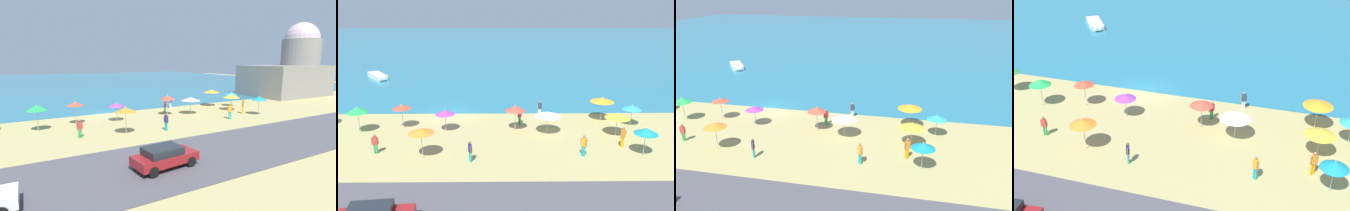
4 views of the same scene
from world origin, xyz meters
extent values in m
plane|color=tan|center=(0.00, 0.00, 0.00)|extent=(160.00, 160.00, 0.00)
cube|color=teal|center=(0.00, 55.00, 0.03)|extent=(150.00, 110.00, 0.05)
cylinder|color=#B2B2B7|center=(-0.66, -10.27, 1.05)|extent=(0.05, 0.05, 2.10)
cone|color=orange|center=(-0.66, -10.27, 2.26)|extent=(1.95, 1.95, 0.42)
sphere|color=silver|center=(-0.66, -10.27, 2.50)|extent=(0.08, 0.08, 0.08)
cylinder|color=#B2B2B7|center=(17.99, -3.68, 0.87)|extent=(0.05, 0.05, 1.73)
cone|color=teal|center=(17.99, -3.68, 1.89)|extent=(1.85, 1.85, 0.40)
sphere|color=silver|center=(17.99, -3.68, 2.12)|extent=(0.08, 0.08, 0.08)
cylinder|color=#B2B2B7|center=(-7.59, -5.24, 1.02)|extent=(0.05, 0.05, 2.04)
cone|color=green|center=(-7.59, -5.24, 2.24)|extent=(1.87, 1.87, 0.51)
sphere|color=silver|center=(-7.59, -5.24, 2.53)|extent=(0.08, 0.08, 0.08)
cylinder|color=#B2B2B7|center=(-3.93, -4.15, 1.02)|extent=(0.05, 0.05, 2.04)
cone|color=#E64C30|center=(-3.93, -4.15, 2.17)|extent=(1.72, 1.72, 0.36)
sphere|color=silver|center=(-3.93, -4.15, 2.38)|extent=(0.08, 0.08, 0.08)
cylinder|color=#B2B2B7|center=(0.24, -4.88, 0.85)|extent=(0.05, 0.05, 1.70)
cone|color=purple|center=(0.24, -4.88, 1.86)|extent=(1.80, 1.80, 0.41)
sphere|color=silver|center=(0.24, -4.88, 2.09)|extent=(0.08, 0.08, 0.08)
cylinder|color=#B2B2B7|center=(16.64, -10.05, 0.94)|extent=(0.05, 0.05, 1.88)
cone|color=teal|center=(16.64, -10.05, 2.06)|extent=(1.83, 1.83, 0.47)
sphere|color=silver|center=(16.64, -10.05, 2.33)|extent=(0.08, 0.08, 0.08)
cylinder|color=#B2B2B7|center=(9.60, -5.56, 0.87)|extent=(0.05, 0.05, 1.75)
cone|color=white|center=(9.60, -5.56, 1.90)|extent=(2.34, 2.34, 0.40)
sphere|color=silver|center=(9.60, -5.56, 2.13)|extent=(0.08, 0.08, 0.08)
cylinder|color=#B2B2B7|center=(15.75, -6.15, 0.88)|extent=(0.05, 0.05, 1.77)
cone|color=gold|center=(15.75, -6.15, 1.94)|extent=(2.21, 2.21, 0.45)
sphere|color=silver|center=(15.75, -6.15, 2.19)|extent=(0.08, 0.08, 0.08)
cylinder|color=#B2B2B7|center=(6.72, -4.76, 0.99)|extent=(0.05, 0.05, 1.99)
cone|color=#EB4C36|center=(6.72, -4.76, 2.19)|extent=(1.83, 1.83, 0.50)
sphere|color=silver|center=(6.72, -4.76, 2.47)|extent=(0.08, 0.08, 0.08)
cylinder|color=#B2B2B7|center=(15.47, -2.27, 1.04)|extent=(0.05, 0.05, 2.08)
cone|color=orange|center=(15.47, -2.27, 2.22)|extent=(2.34, 2.34, 0.39)
sphere|color=silver|center=(15.47, -2.27, 2.44)|extent=(0.08, 0.08, 0.08)
cylinder|color=green|center=(7.15, -3.30, 0.39)|extent=(0.14, 0.14, 0.78)
cylinder|color=green|center=(7.27, -3.17, 0.39)|extent=(0.14, 0.14, 0.78)
cube|color=#BC263A|center=(7.21, -3.24, 1.09)|extent=(0.41, 0.41, 0.62)
sphere|color=#9C6957|center=(7.21, -3.24, 1.53)|extent=(0.22, 0.22, 0.22)
cylinder|color=#9C6957|center=(7.04, -3.41, 1.04)|extent=(0.09, 0.09, 0.56)
cylinder|color=#9C6957|center=(7.37, -3.07, 1.04)|extent=(0.09, 0.09, 0.56)
cylinder|color=teal|center=(11.77, -10.13, 0.44)|extent=(0.14, 0.14, 0.88)
cylinder|color=teal|center=(11.91, -10.25, 0.44)|extent=(0.14, 0.14, 0.88)
cube|color=orange|center=(11.84, -10.19, 1.23)|extent=(0.42, 0.40, 0.70)
sphere|color=#A07058|center=(11.84, -10.19, 1.71)|extent=(0.22, 0.22, 0.22)
cylinder|color=#A07058|center=(11.66, -10.04, 1.18)|extent=(0.09, 0.09, 0.63)
cylinder|color=#A07058|center=(12.02, -10.35, 1.18)|extent=(0.09, 0.09, 0.63)
cylinder|color=teal|center=(3.12, -11.08, 0.41)|extent=(0.14, 0.14, 0.81)
cylinder|color=teal|center=(3.06, -10.91, 0.41)|extent=(0.14, 0.14, 0.81)
cube|color=navy|center=(3.09, -11.00, 1.13)|extent=(0.33, 0.41, 0.64)
sphere|color=brown|center=(3.09, -11.00, 1.58)|extent=(0.22, 0.22, 0.22)
cylinder|color=brown|center=(3.18, -11.22, 1.08)|extent=(0.09, 0.09, 0.58)
cylinder|color=brown|center=(3.01, -10.77, 1.08)|extent=(0.09, 0.09, 0.58)
cylinder|color=orange|center=(15.40, -8.62, 0.44)|extent=(0.14, 0.14, 0.88)
cylinder|color=orange|center=(15.56, -8.53, 0.44)|extent=(0.14, 0.14, 0.88)
cube|color=orange|center=(15.48, -8.57, 1.23)|extent=(0.42, 0.37, 0.70)
sphere|color=#A5724A|center=(15.48, -8.57, 1.71)|extent=(0.22, 0.22, 0.22)
cylinder|color=#A5724A|center=(15.27, -8.69, 1.18)|extent=(0.09, 0.09, 0.63)
cylinder|color=#A5724A|center=(15.69, -8.45, 1.18)|extent=(0.09, 0.09, 0.63)
cylinder|color=white|center=(9.37, -0.76, 0.39)|extent=(0.14, 0.14, 0.78)
cylinder|color=white|center=(9.52, -0.67, 0.39)|extent=(0.14, 0.14, 0.78)
cube|color=navy|center=(9.45, -0.72, 1.09)|extent=(0.42, 0.37, 0.62)
sphere|color=#A4764B|center=(9.45, -0.72, 1.54)|extent=(0.22, 0.22, 0.22)
cylinder|color=#A4764B|center=(9.24, -0.83, 1.04)|extent=(0.09, 0.09, 0.56)
cylinder|color=#A4764B|center=(9.66, -0.60, 1.04)|extent=(0.09, 0.09, 0.56)
cylinder|color=green|center=(-4.65, -9.53, 0.40)|extent=(0.14, 0.14, 0.80)
cylinder|color=green|center=(-4.48, -9.49, 0.40)|extent=(0.14, 0.14, 0.80)
cube|color=#BC3A36|center=(-4.56, -9.51, 1.11)|extent=(0.40, 0.28, 0.63)
sphere|color=#A07251|center=(-4.56, -9.51, 1.56)|extent=(0.22, 0.22, 0.22)
cylinder|color=#A07251|center=(-4.80, -9.56, 1.06)|extent=(0.09, 0.09, 0.57)
cylinder|color=#A07251|center=(-4.33, -9.47, 1.06)|extent=(0.09, 0.09, 0.57)
cube|color=silver|center=(-13.98, 16.87, 0.34)|extent=(4.27, 4.94, 0.58)
cube|color=silver|center=(-12.38, 14.74, 0.40)|extent=(1.00, 0.90, 0.35)
cube|color=silver|center=(-13.98, 16.87, 0.67)|extent=(4.34, 4.99, 0.08)
camera|label=1|loc=(-8.62, -32.27, 6.59)|focal=28.00mm
camera|label=2|loc=(5.54, -33.33, 11.73)|focal=35.00mm
camera|label=3|loc=(15.37, -32.86, 13.51)|focal=35.00mm
camera|label=4|loc=(13.82, -33.05, 17.57)|focal=45.00mm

